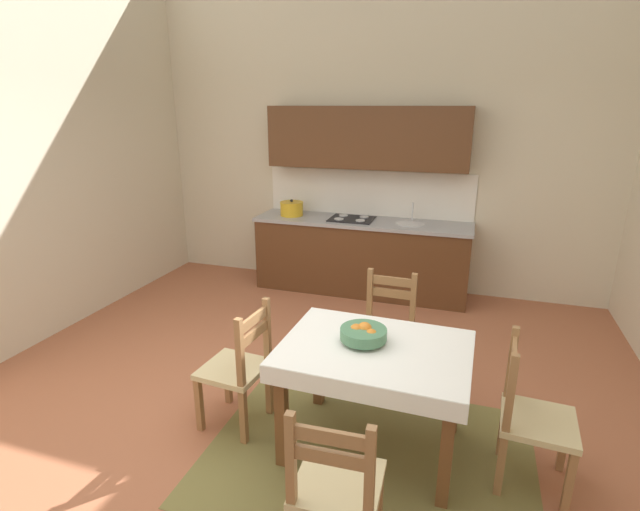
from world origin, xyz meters
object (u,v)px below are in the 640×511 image
object	(u,v)px
dining_chair_kitchen_side	(386,333)
dining_chair_tv_side	(238,369)
dining_table	(374,367)
dining_chair_camera_side	(336,488)
fruit_bowl	(363,334)
kitchen_cabinetry	(362,223)
dining_chair_window_side	(531,418)

from	to	relation	value
dining_chair_kitchen_side	dining_chair_tv_side	bearing A→B (deg)	-135.82
dining_table	dining_chair_camera_side	distance (m)	0.90
dining_chair_kitchen_side	fruit_bowl	distance (m)	0.87
dining_table	dining_chair_kitchen_side	distance (m)	0.84
dining_chair_tv_side	dining_chair_camera_side	world-z (taller)	same
kitchen_cabinetry	dining_table	distance (m)	2.89
kitchen_cabinetry	fruit_bowl	world-z (taller)	kitchen_cabinetry
dining_table	dining_chair_camera_side	xyz separation A→B (m)	(0.00, -0.88, -0.17)
kitchen_cabinetry	dining_chair_camera_side	distance (m)	3.76
dining_chair_tv_side	dining_chair_camera_side	bearing A→B (deg)	-41.20
dining_chair_camera_side	dining_chair_window_side	distance (m)	1.29
dining_chair_tv_side	dining_chair_camera_side	distance (m)	1.27
kitchen_cabinetry	dining_chair_kitchen_side	size ratio (longest dim) A/B	2.76
dining_chair_window_side	fruit_bowl	distance (m)	1.10
kitchen_cabinetry	dining_chair_window_side	distance (m)	3.29
kitchen_cabinetry	fruit_bowl	xyz separation A→B (m)	(0.65, -2.75, -0.04)
kitchen_cabinetry	fruit_bowl	distance (m)	2.82
dining_chair_tv_side	dining_chair_kitchen_side	distance (m)	1.24
dining_table	dining_chair_window_side	distance (m)	0.96
kitchen_cabinetry	dining_chair_tv_side	bearing A→B (deg)	-94.41
dining_chair_camera_side	fruit_bowl	bearing A→B (deg)	95.52
kitchen_cabinetry	dining_table	xyz separation A→B (m)	(0.74, -2.78, -0.25)
dining_chair_camera_side	fruit_bowl	xyz separation A→B (m)	(-0.09, 0.92, 0.37)
dining_chair_tv_side	dining_chair_camera_side	size ratio (longest dim) A/B	1.00
dining_chair_camera_side	dining_chair_window_side	world-z (taller)	same
dining_chair_window_side	dining_chair_kitchen_side	distance (m)	1.31
dining_chair_kitchen_side	kitchen_cabinetry	bearing A→B (deg)	108.87
kitchen_cabinetry	dining_chair_camera_side	world-z (taller)	kitchen_cabinetry
dining_chair_tv_side	fruit_bowl	bearing A→B (deg)	5.36
dining_table	dining_chair_tv_side	world-z (taller)	dining_chair_tv_side
dining_chair_camera_side	dining_chair_window_side	bearing A→B (deg)	42.73
dining_chair_tv_side	dining_chair_window_side	xyz separation A→B (m)	(1.91, 0.04, 0.00)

